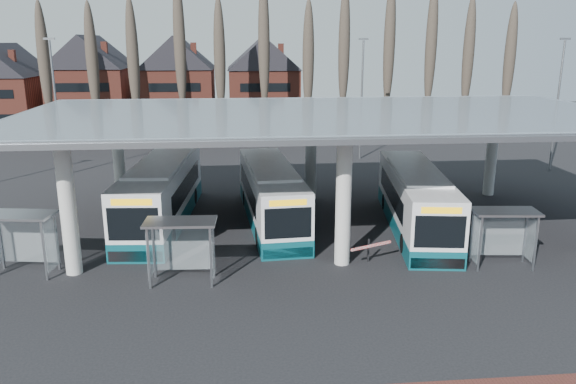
{
  "coord_description": "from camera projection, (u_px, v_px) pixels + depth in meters",
  "views": [
    {
      "loc": [
        -4.73,
        -21.34,
        9.93
      ],
      "look_at": [
        -2.08,
        7.0,
        2.26
      ],
      "focal_mm": 35.0,
      "sensor_mm": 36.0,
      "label": 1
    }
  ],
  "objects": [
    {
      "name": "ground",
      "position": [
        353.0,
        286.0,
        23.53
      ],
      "size": [
        140.0,
        140.0,
        0.0
      ],
      "primitive_type": "plane",
      "color": "black",
      "rests_on": "ground"
    },
    {
      "name": "station_canopy",
      "position": [
        325.0,
        124.0,
        29.74
      ],
      "size": [
        32.0,
        16.0,
        6.34
      ],
      "color": "silver",
      "rests_on": "ground"
    },
    {
      "name": "poplar_row",
      "position": [
        284.0,
        54.0,
        52.97
      ],
      "size": [
        45.1,
        1.1,
        14.5
      ],
      "color": "#473D33",
      "rests_on": "ground"
    },
    {
      "name": "townhouse_row",
      "position": [
        136.0,
        78.0,
        62.87
      ],
      "size": [
        36.8,
        10.3,
        12.25
      ],
      "color": "brown",
      "rests_on": "ground"
    },
    {
      "name": "lamp_post_a",
      "position": [
        56.0,
        105.0,
        41.67
      ],
      "size": [
        0.8,
        0.16,
        10.17
      ],
      "color": "slate",
      "rests_on": "ground"
    },
    {
      "name": "lamp_post_b",
      "position": [
        362.0,
        97.0,
        47.68
      ],
      "size": [
        0.8,
        0.16,
        10.17
      ],
      "color": "slate",
      "rests_on": "ground"
    },
    {
      "name": "lamp_post_c",
      "position": [
        557.0,
        103.0,
        43.17
      ],
      "size": [
        0.8,
        0.16,
        10.17
      ],
      "color": "slate",
      "rests_on": "ground"
    },
    {
      "name": "bus_0",
      "position": [
        162.0,
        194.0,
        31.53
      ],
      "size": [
        3.66,
        12.67,
        3.47
      ],
      "rotation": [
        0.0,
        0.0,
        -0.08
      ],
      "color": "white",
      "rests_on": "ground"
    },
    {
      "name": "bus_1",
      "position": [
        271.0,
        195.0,
        31.6
      ],
      "size": [
        3.34,
        11.93,
        3.27
      ],
      "rotation": [
        0.0,
        0.0,
        0.07
      ],
      "color": "white",
      "rests_on": "ground"
    },
    {
      "name": "bus_2",
      "position": [
        415.0,
        200.0,
        30.48
      ],
      "size": [
        4.12,
        12.15,
        3.31
      ],
      "rotation": [
        0.0,
        0.0,
        -0.13
      ],
      "color": "white",
      "rests_on": "ground"
    },
    {
      "name": "shelter_0",
      "position": [
        22.0,
        229.0,
        24.36
      ],
      "size": [
        3.19,
        1.92,
        2.79
      ],
      "rotation": [
        0.0,
        0.0,
        -0.15
      ],
      "color": "gray",
      "rests_on": "ground"
    },
    {
      "name": "shelter_1",
      "position": [
        181.0,
        237.0,
        23.53
      ],
      "size": [
        3.03,
        1.62,
        2.75
      ],
      "rotation": [
        0.0,
        0.0,
        -0.05
      ],
      "color": "gray",
      "rests_on": "ground"
    },
    {
      "name": "shelter_2",
      "position": [
        503.0,
        225.0,
        25.23
      ],
      "size": [
        2.99,
        1.7,
        2.66
      ],
      "rotation": [
        0.0,
        0.0,
        -0.1
      ],
      "color": "gray",
      "rests_on": "ground"
    },
    {
      "name": "barrier",
      "position": [
        371.0,
        247.0,
        25.57
      ],
      "size": [
        2.06,
        1.05,
        1.11
      ],
      "rotation": [
        0.0,
        0.0,
        0.42
      ],
      "color": "black",
      "rests_on": "ground"
    }
  ]
}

